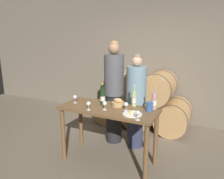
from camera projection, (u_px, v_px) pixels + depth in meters
ground_plane at (109, 161)px, 3.41m from camera, size 10.00×10.00×0.00m
stone_wall_back at (151, 50)px, 4.89m from camera, size 10.00×0.12×3.20m
barrel_stack at (142, 101)px, 4.66m from camera, size 1.99×0.88×1.21m
tasting_table at (108, 117)px, 3.23m from camera, size 1.45×0.60×0.88m
person_left at (114, 92)px, 3.85m from camera, size 0.34×0.34×1.83m
person_right at (136, 101)px, 3.71m from camera, size 0.34×0.34×1.62m
wine_bottle_red at (103, 97)px, 3.32m from camera, size 0.07×0.07×0.34m
wine_bottle_white at (134, 99)px, 3.24m from camera, size 0.07×0.07×0.33m
wine_bottle_rose at (154, 101)px, 3.12m from camera, size 0.07×0.07×0.33m
blue_crock at (149, 106)px, 3.04m from camera, size 0.11×0.11×0.13m
bread_basket at (118, 103)px, 3.27m from camera, size 0.19×0.19×0.12m
cheese_plate at (132, 114)px, 2.92m from camera, size 0.26×0.26×0.04m
wine_glass_far_left at (75, 97)px, 3.41m from camera, size 0.06×0.06×0.12m
wine_glass_left at (88, 104)px, 3.09m from camera, size 0.06×0.06×0.12m
wine_glass_center at (105, 104)px, 3.09m from camera, size 0.06×0.06×0.12m
wine_glass_right at (126, 105)px, 3.06m from camera, size 0.06×0.06×0.12m
wine_glass_far_right at (138, 114)px, 2.71m from camera, size 0.06×0.06×0.12m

